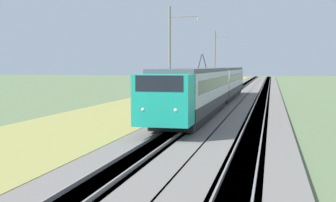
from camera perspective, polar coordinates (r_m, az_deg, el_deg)
name	(u,v)px	position (r m, az deg, el deg)	size (l,w,h in m)	color
ballast_main	(223,101)	(52.73, 6.70, 0.06)	(240.00, 4.40, 0.30)	slate
ballast_adjacent	(262,101)	(52.47, 11.40, -0.02)	(240.00, 4.40, 0.30)	slate
track_main	(223,100)	(52.73, 6.70, 0.07)	(240.00, 1.57, 0.45)	#4C4238
track_adjacent	(262,101)	(52.47, 11.40, -0.01)	(240.00, 1.57, 0.45)	#4C4238
grass_verge	(161,100)	(53.93, -0.90, 0.08)	(240.00, 9.06, 0.12)	#99934C
passenger_train	(213,84)	(43.76, 5.54, 2.02)	(42.52, 2.99, 4.92)	#19A88E
catenary_mast_mid	(170,59)	(39.16, 0.27, 5.20)	(0.22, 2.56, 8.97)	slate
catenary_mast_far	(215,61)	(70.45, 5.76, 4.87)	(0.22, 2.56, 9.25)	slate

